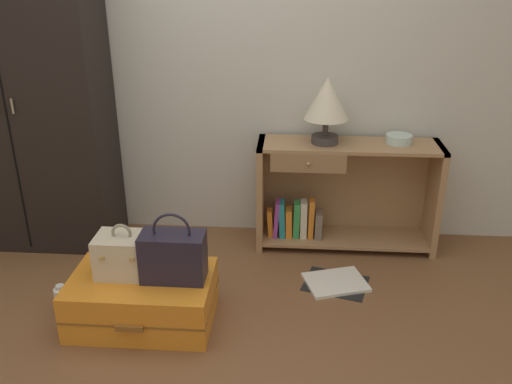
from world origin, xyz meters
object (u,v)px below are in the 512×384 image
Objects in this scene: bookshelf at (338,195)px; handbag at (173,256)px; suitcase_large at (143,299)px; train_case at (124,255)px; open_book_on_floor at (336,283)px; table_lamp at (327,101)px; bowl at (399,139)px; wardrobe at (23,96)px; bottle at (62,300)px.

bookshelf reaches higher than handbag.
handbag reaches higher than suitcase_large.
train_case is 0.68× the size of open_book_on_floor.
handbag is at bearing 2.19° from suitcase_large.
table_lamp is at bearing 99.16° from open_book_on_floor.
bookshelf is 1.31m from handbag.
table_lamp is 2.53× the size of bowl.
train_case is (-1.53, -0.93, -0.37)m from bowl.
bookshelf is at bearing -177.83° from bowl.
suitcase_large is at bearing -136.26° from table_lamp.
wardrobe is at bearing 134.85° from train_case.
handbag reaches higher than train_case.
open_book_on_floor is (-0.39, -0.54, -0.74)m from bowl.
bookshelf reaches higher than suitcase_large.
table_lamp is 1.11× the size of handbag.
handbag is (-1.26, -0.96, -0.35)m from bowl.
bowl is 1.62m from handbag.
bookshelf reaches higher than open_book_on_floor.
wardrobe is at bearing 136.57° from suitcase_large.
bowl is at bearing 2.02° from wardrobe.
table_lamp is (1.91, 0.05, -0.01)m from wardrobe.
bottle is at bearing 178.79° from train_case.
table_lamp is at bearing -169.00° from bookshelf.
table_lamp is 1.43× the size of train_case.
wardrobe reaches higher than suitcase_large.
bookshelf is at bearing 46.29° from handbag.
bookshelf is 0.64m from table_lamp.
suitcase_large is 2.01× the size of handbag.
wardrobe is 1.55m from suitcase_large.
handbag is 1.05m from open_book_on_floor.
suitcase_large is 0.26m from train_case.
bowl is 1.84m from suitcase_large.
wardrobe reaches higher than table_lamp.
open_book_on_floor is at bearing 22.26° from suitcase_large.
bookshelf is 4.01× the size of train_case.
wardrobe is 2.27m from open_book_on_floor.
table_lamp reaches higher than suitcase_large.
bowl is 0.44× the size of handbag.
wardrobe is 5.34× the size of handbag.
wardrobe is 2.39m from bowl.
open_book_on_floor is at bearing 14.31° from bottle.
wardrobe is at bearing -178.53° from table_lamp.
wardrobe is at bearing 141.77° from handbag.
train_case is 0.78× the size of handbag.
wardrobe reaches higher than bowl.
open_book_on_floor is at bearing -12.80° from wardrobe.
suitcase_large is 1.74× the size of open_book_on_floor.
table_lamp is at bearing 49.35° from handbag.
table_lamp is at bearing -175.72° from bowl.
table_lamp reaches higher than handbag.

